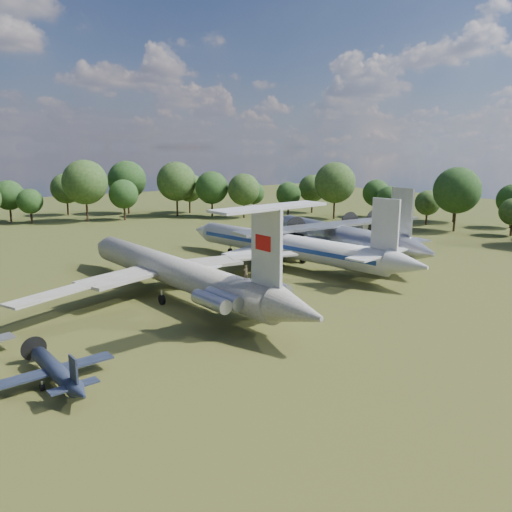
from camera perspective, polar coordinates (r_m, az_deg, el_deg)
ground at (r=60.91m, az=-8.51°, el=-5.51°), size 300.00×300.00×0.00m
il62_airliner at (r=63.72m, az=-9.32°, el=-2.34°), size 44.53×55.49×5.12m
tu104_jet at (r=79.75m, az=3.43°, el=0.73°), size 46.45×56.49×5.04m
an12_transport at (r=87.23m, az=9.29°, el=1.77°), size 40.40×44.56×5.56m
small_prop_west at (r=43.57m, az=-21.87°, el=-12.39°), size 10.46×13.60×1.89m
person_on_il62 at (r=51.47m, az=-1.17°, el=-1.87°), size 0.58×0.39×1.55m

